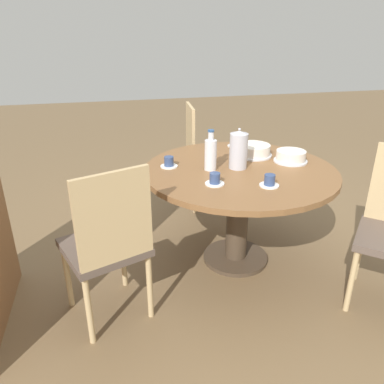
{
  "coord_description": "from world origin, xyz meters",
  "views": [
    {
      "loc": [
        -2.21,
        0.87,
        1.57
      ],
      "look_at": [
        0.0,
        0.33,
        0.58
      ],
      "focal_mm": 35.0,
      "sensor_mm": 36.0,
      "label": 1
    }
  ],
  "objects_px": {
    "coffee_pot": "(238,150)",
    "cake_main": "(253,150)",
    "cup_a": "(235,143)",
    "water_bottle": "(211,154)",
    "cake_second": "(291,156)",
    "cup_c": "(169,163)",
    "cup_d": "(269,181)",
    "cup_b": "(215,180)",
    "chair_b": "(108,243)",
    "chair_a": "(204,154)"
  },
  "relations": [
    {
      "from": "coffee_pot",
      "to": "cake_main",
      "type": "relative_size",
      "value": 0.97
    },
    {
      "from": "cup_a",
      "to": "water_bottle",
      "type": "bearing_deg",
      "value": 144.04
    },
    {
      "from": "cake_second",
      "to": "cup_c",
      "type": "xyz_separation_m",
      "value": [
        0.1,
        0.85,
        -0.01
      ]
    },
    {
      "from": "coffee_pot",
      "to": "cake_second",
      "type": "height_order",
      "value": "coffee_pot"
    },
    {
      "from": "water_bottle",
      "to": "cake_second",
      "type": "relative_size",
      "value": 1.15
    },
    {
      "from": "coffee_pot",
      "to": "cake_main",
      "type": "bearing_deg",
      "value": -41.47
    },
    {
      "from": "cake_main",
      "to": "cup_d",
      "type": "distance_m",
      "value": 0.58
    },
    {
      "from": "cake_second",
      "to": "cup_b",
      "type": "bearing_deg",
      "value": 113.24
    },
    {
      "from": "cake_second",
      "to": "cup_b",
      "type": "xyz_separation_m",
      "value": [
        -0.27,
        0.64,
        -0.01
      ]
    },
    {
      "from": "cup_c",
      "to": "cup_d",
      "type": "bearing_deg",
      "value": -132.56
    },
    {
      "from": "coffee_pot",
      "to": "cup_d",
      "type": "xyz_separation_m",
      "value": [
        -0.34,
        -0.07,
        -0.1
      ]
    },
    {
      "from": "chair_b",
      "to": "cake_main",
      "type": "distance_m",
      "value": 1.29
    },
    {
      "from": "cake_main",
      "to": "cup_c",
      "type": "relative_size",
      "value": 2.4
    },
    {
      "from": "cup_a",
      "to": "cake_main",
      "type": "bearing_deg",
      "value": -169.45
    },
    {
      "from": "water_bottle",
      "to": "cup_a",
      "type": "bearing_deg",
      "value": -35.96
    },
    {
      "from": "cake_main",
      "to": "water_bottle",
      "type": "bearing_deg",
      "value": 118.98
    },
    {
      "from": "cake_second",
      "to": "coffee_pot",
      "type": "bearing_deg",
      "value": 94.62
    },
    {
      "from": "chair_a",
      "to": "chair_b",
      "type": "bearing_deg",
      "value": 151.91
    },
    {
      "from": "chair_a",
      "to": "cake_main",
      "type": "bearing_deg",
      "value": -162.44
    },
    {
      "from": "water_bottle",
      "to": "cup_b",
      "type": "distance_m",
      "value": 0.27
    },
    {
      "from": "cake_main",
      "to": "cup_b",
      "type": "xyz_separation_m",
      "value": [
        -0.47,
        0.43,
        -0.01
      ]
    },
    {
      "from": "water_bottle",
      "to": "cup_b",
      "type": "bearing_deg",
      "value": 169.6
    },
    {
      "from": "cup_a",
      "to": "cup_b",
      "type": "distance_m",
      "value": 0.82
    },
    {
      "from": "chair_a",
      "to": "cup_c",
      "type": "xyz_separation_m",
      "value": [
        -0.84,
        0.48,
        0.24
      ]
    },
    {
      "from": "chair_a",
      "to": "cake_main",
      "type": "height_order",
      "value": "chair_a"
    },
    {
      "from": "chair_a",
      "to": "cup_c",
      "type": "relative_size",
      "value": 8.19
    },
    {
      "from": "coffee_pot",
      "to": "cup_b",
      "type": "height_order",
      "value": "coffee_pot"
    },
    {
      "from": "cup_a",
      "to": "cup_d",
      "type": "height_order",
      "value": "same"
    },
    {
      "from": "chair_b",
      "to": "cup_a",
      "type": "bearing_deg",
      "value": -159.57
    },
    {
      "from": "cake_main",
      "to": "cup_b",
      "type": "distance_m",
      "value": 0.64
    },
    {
      "from": "cake_main",
      "to": "cup_a",
      "type": "relative_size",
      "value": 2.4
    },
    {
      "from": "cup_b",
      "to": "cake_main",
      "type": "bearing_deg",
      "value": -42.86
    },
    {
      "from": "water_bottle",
      "to": "cup_b",
      "type": "xyz_separation_m",
      "value": [
        -0.25,
        0.05,
        -0.08
      ]
    },
    {
      "from": "water_bottle",
      "to": "cake_main",
      "type": "bearing_deg",
      "value": -61.02
    },
    {
      "from": "water_bottle",
      "to": "cup_c",
      "type": "distance_m",
      "value": 0.29
    },
    {
      "from": "cake_second",
      "to": "cup_c",
      "type": "height_order",
      "value": "cake_second"
    },
    {
      "from": "chair_b",
      "to": "cup_b",
      "type": "relative_size",
      "value": 8.19
    },
    {
      "from": "water_bottle",
      "to": "cake_second",
      "type": "distance_m",
      "value": 0.6
    },
    {
      "from": "cup_a",
      "to": "coffee_pot",
      "type": "bearing_deg",
      "value": 162.39
    },
    {
      "from": "cake_second",
      "to": "cup_a",
      "type": "relative_size",
      "value": 2.0
    },
    {
      "from": "chair_a",
      "to": "water_bottle",
      "type": "relative_size",
      "value": 3.57
    },
    {
      "from": "coffee_pot",
      "to": "cup_c",
      "type": "height_order",
      "value": "coffee_pot"
    },
    {
      "from": "chair_b",
      "to": "water_bottle",
      "type": "height_order",
      "value": "water_bottle"
    },
    {
      "from": "coffee_pot",
      "to": "cup_c",
      "type": "bearing_deg",
      "value": 73.67
    },
    {
      "from": "cake_second",
      "to": "cup_b",
      "type": "height_order",
      "value": "cake_second"
    },
    {
      "from": "chair_a",
      "to": "coffee_pot",
      "type": "height_order",
      "value": "coffee_pot"
    },
    {
      "from": "cup_a",
      "to": "cup_b",
      "type": "relative_size",
      "value": 1.0
    },
    {
      "from": "chair_b",
      "to": "cup_c",
      "type": "xyz_separation_m",
      "value": [
        0.55,
        -0.44,
        0.24
      ]
    },
    {
      "from": "cup_c",
      "to": "water_bottle",
      "type": "bearing_deg",
      "value": -114.85
    },
    {
      "from": "chair_b",
      "to": "cup_a",
      "type": "height_order",
      "value": "chair_b"
    }
  ]
}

